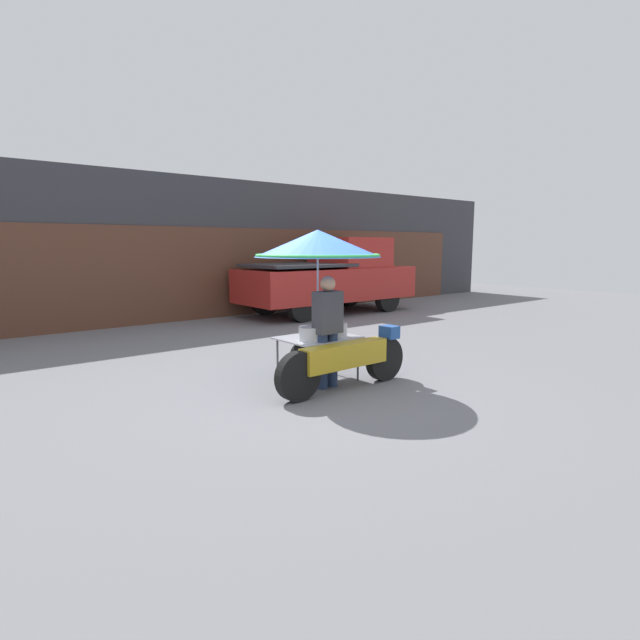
% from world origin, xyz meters
% --- Properties ---
extents(ground_plane, '(36.00, 36.00, 0.00)m').
position_xyz_m(ground_plane, '(0.00, 0.00, 0.00)').
color(ground_plane, slate).
extents(shopfront_building, '(28.00, 2.06, 3.69)m').
position_xyz_m(shopfront_building, '(0.00, 7.96, 1.84)').
color(shopfront_building, '#38383D').
rests_on(shopfront_building, ground).
extents(vendor_motorcycle_cart, '(2.19, 1.76, 2.15)m').
position_xyz_m(vendor_motorcycle_cart, '(0.29, 0.19, 1.62)').
color(vendor_motorcycle_cart, black).
rests_on(vendor_motorcycle_cart, ground).
extents(vendor_person, '(0.38, 0.22, 1.53)m').
position_xyz_m(vendor_person, '(0.19, -0.07, 0.85)').
color(vendor_person, navy).
rests_on(vendor_person, ground).
extents(pickup_truck, '(5.23, 1.97, 2.15)m').
position_xyz_m(pickup_truck, '(5.19, 5.67, 1.03)').
color(pickup_truck, black).
rests_on(pickup_truck, ground).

